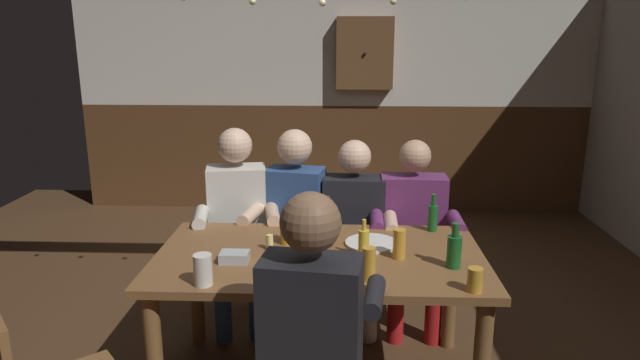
# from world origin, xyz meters

# --- Properties ---
(back_wall_upper) EXTENTS (5.21, 0.12, 1.25)m
(back_wall_upper) POSITION_xyz_m (0.00, 3.03, 1.72)
(back_wall_upper) COLOR silver
(back_wall_wainscot) EXTENTS (5.21, 0.12, 1.10)m
(back_wall_wainscot) POSITION_xyz_m (0.00, 3.03, 0.55)
(back_wall_wainscot) COLOR brown
(back_wall_wainscot) RESTS_ON ground_plane
(dining_table) EXTENTS (1.66, 0.92, 0.73)m
(dining_table) POSITION_xyz_m (0.00, -0.12, 0.63)
(dining_table) COLOR brown
(dining_table) RESTS_ON ground_plane
(person_0) EXTENTS (0.55, 0.58, 1.25)m
(person_0) POSITION_xyz_m (-0.55, 0.57, 0.69)
(person_0) COLOR silver
(person_0) RESTS_ON ground_plane
(person_1) EXTENTS (0.54, 0.58, 1.24)m
(person_1) POSITION_xyz_m (-0.20, 0.56, 0.68)
(person_1) COLOR #2D4C84
(person_1) RESTS_ON ground_plane
(person_2) EXTENTS (0.54, 0.51, 1.18)m
(person_2) POSITION_xyz_m (0.18, 0.57, 0.65)
(person_2) COLOR black
(person_2) RESTS_ON ground_plane
(person_3) EXTENTS (0.56, 0.50, 1.18)m
(person_3) POSITION_xyz_m (0.56, 0.57, 0.65)
(person_3) COLOR #6B2D66
(person_3) RESTS_ON ground_plane
(person_4) EXTENTS (0.55, 0.55, 1.27)m
(person_4) POSITION_xyz_m (0.01, -0.81, 0.70)
(person_4) COLOR black
(person_4) RESTS_ON ground_plane
(table_candle) EXTENTS (0.04, 0.04, 0.08)m
(table_candle) POSITION_xyz_m (-0.26, -0.07, 0.77)
(table_candle) COLOR #F9E08C
(table_candle) RESTS_ON dining_table
(condiment_caddy) EXTENTS (0.14, 0.10, 0.05)m
(condiment_caddy) POSITION_xyz_m (-0.41, -0.24, 0.76)
(condiment_caddy) COLOR #B2B7BC
(condiment_caddy) RESTS_ON dining_table
(plate_0) EXTENTS (0.28, 0.28, 0.01)m
(plate_0) POSITION_xyz_m (0.27, 0.02, 0.74)
(plate_0) COLOR white
(plate_0) RESTS_ON dining_table
(bottle_0) EXTENTS (0.07, 0.07, 0.27)m
(bottle_0) POSITION_xyz_m (0.03, -0.00, 0.84)
(bottle_0) COLOR #593314
(bottle_0) RESTS_ON dining_table
(bottle_1) EXTENTS (0.05, 0.05, 0.20)m
(bottle_1) POSITION_xyz_m (0.22, -0.16, 0.81)
(bottle_1) COLOR gold
(bottle_1) RESTS_ON dining_table
(bottle_2) EXTENTS (0.07, 0.07, 0.22)m
(bottle_2) POSITION_xyz_m (0.65, -0.26, 0.82)
(bottle_2) COLOR #195923
(bottle_2) RESTS_ON dining_table
(bottle_3) EXTENTS (0.05, 0.05, 0.22)m
(bottle_3) POSITION_xyz_m (0.62, 0.25, 0.81)
(bottle_3) COLOR #195923
(bottle_3) RESTS_ON dining_table
(pint_glass_0) EXTENTS (0.06, 0.06, 0.13)m
(pint_glass_0) POSITION_xyz_m (-0.03, 0.19, 0.80)
(pint_glass_0) COLOR gold
(pint_glass_0) RESTS_ON dining_table
(pint_glass_1) EXTENTS (0.07, 0.07, 0.13)m
(pint_glass_1) POSITION_xyz_m (-0.01, -0.36, 0.80)
(pint_glass_1) COLOR #E5C64C
(pint_glass_1) RESTS_ON dining_table
(pint_glass_2) EXTENTS (0.08, 0.08, 0.15)m
(pint_glass_2) POSITION_xyz_m (0.03, 0.10, 0.80)
(pint_glass_2) COLOR gold
(pint_glass_2) RESTS_ON dining_table
(pint_glass_3) EXTENTS (0.07, 0.07, 0.11)m
(pint_glass_3) POSITION_xyz_m (0.69, -0.52, 0.78)
(pint_glass_3) COLOR gold
(pint_glass_3) RESTS_ON dining_table
(pint_glass_4) EXTENTS (0.06, 0.06, 0.15)m
(pint_glass_4) POSITION_xyz_m (0.24, -0.41, 0.81)
(pint_glass_4) COLOR gold
(pint_glass_4) RESTS_ON dining_table
(pint_glass_5) EXTENTS (0.08, 0.08, 0.14)m
(pint_glass_5) POSITION_xyz_m (-0.50, -0.50, 0.80)
(pint_glass_5) COLOR white
(pint_glass_5) RESTS_ON dining_table
(pint_glass_6) EXTENTS (0.06, 0.06, 0.15)m
(pint_glass_6) POSITION_xyz_m (0.40, -0.16, 0.81)
(pint_glass_6) COLOR gold
(pint_glass_6) RESTS_ON dining_table
(pint_glass_7) EXTENTS (0.08, 0.08, 0.13)m
(pint_glass_7) POSITION_xyz_m (-0.17, 0.02, 0.79)
(pint_glass_7) COLOR gold
(pint_glass_7) RESTS_ON dining_table
(wall_dart_cabinet) EXTENTS (0.56, 0.15, 0.70)m
(wall_dart_cabinet) POSITION_xyz_m (0.32, 2.90, 1.63)
(wall_dart_cabinet) COLOR brown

